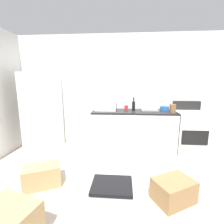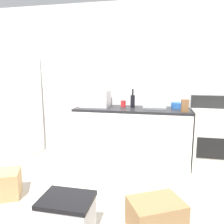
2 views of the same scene
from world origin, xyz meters
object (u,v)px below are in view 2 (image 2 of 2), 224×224
at_px(microwave, 95,98).
at_px(coffee_mug, 123,104).
at_px(wine_bottle, 133,101).
at_px(knife_block, 185,106).
at_px(storage_bin, 67,217).
at_px(mixing_bowl, 177,105).
at_px(refrigerator, 15,107).
at_px(cardboard_box_small, 156,215).
at_px(stove_oven, 212,139).

bearing_deg(microwave, coffee_mug, 9.72).
xyz_separation_m(microwave, coffee_mug, (0.46, 0.08, -0.09)).
distance_m(wine_bottle, knife_block, 0.82).
bearing_deg(microwave, storage_bin, -81.49).
bearing_deg(knife_block, mixing_bowl, 104.24).
bearing_deg(refrigerator, mixing_bowl, 4.06).
distance_m(refrigerator, mixing_bowl, 2.76).
xyz_separation_m(coffee_mug, cardboard_box_small, (0.60, -1.71, -0.81)).
bearing_deg(wine_bottle, knife_block, -17.41).
bearing_deg(stove_oven, cardboard_box_small, -116.24).
bearing_deg(mixing_bowl, refrigerator, -175.94).
xyz_separation_m(microwave, knife_block, (1.40, -0.23, -0.05)).
relative_size(microwave, cardboard_box_small, 0.94).
relative_size(stove_oven, knife_block, 6.11).
bearing_deg(cardboard_box_small, knife_block, 76.15).
bearing_deg(storage_bin, cardboard_box_small, 18.98).
relative_size(refrigerator, knife_block, 9.60).
bearing_deg(mixing_bowl, wine_bottle, -173.23).
xyz_separation_m(cardboard_box_small, storage_bin, (-0.77, -0.27, 0.05)).
relative_size(refrigerator, storage_bin, 3.76).
distance_m(wine_bottle, mixing_bowl, 0.71).
relative_size(microwave, knife_block, 2.56).
relative_size(wine_bottle, storage_bin, 0.65).
distance_m(cardboard_box_small, storage_bin, 0.82).
bearing_deg(refrigerator, stove_oven, 0.97).
height_order(stove_oven, coffee_mug, stove_oven).
relative_size(stove_oven, wine_bottle, 3.67).
bearing_deg(cardboard_box_small, refrigerator, 148.44).
relative_size(knife_block, mixing_bowl, 0.95).
height_order(microwave, coffee_mug, microwave).
bearing_deg(knife_block, wine_bottle, 162.59).
relative_size(wine_bottle, cardboard_box_small, 0.61).
bearing_deg(stove_oven, knife_block, -156.69).
xyz_separation_m(microwave, cardboard_box_small, (1.06, -1.63, -0.89)).
bearing_deg(coffee_mug, knife_block, -18.18).
distance_m(mixing_bowl, storage_bin, 2.37).
xyz_separation_m(stove_oven, wine_bottle, (-1.22, 0.06, 0.54)).
bearing_deg(microwave, stove_oven, -1.35).
bearing_deg(microwave, cardboard_box_small, -56.97).
height_order(knife_block, mixing_bowl, knife_block).
relative_size(cardboard_box_small, storage_bin, 1.07).
height_order(stove_oven, cardboard_box_small, stove_oven).
relative_size(microwave, storage_bin, 1.00).
relative_size(stove_oven, cardboard_box_small, 2.25).
height_order(stove_oven, storage_bin, stove_oven).
relative_size(refrigerator, stove_oven, 1.57).
height_order(knife_block, cardboard_box_small, knife_block).
distance_m(stove_oven, coffee_mug, 1.47).
relative_size(mixing_bowl, storage_bin, 0.41).
height_order(microwave, knife_block, microwave).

